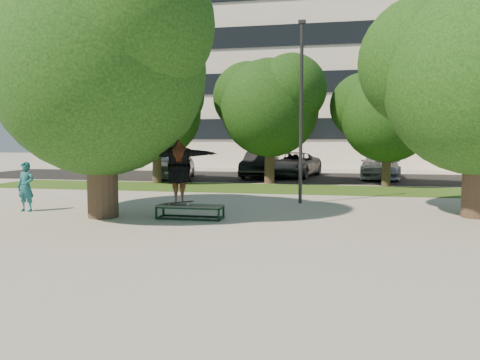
% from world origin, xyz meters
% --- Properties ---
extents(ground, '(120.00, 120.00, 0.00)m').
position_xyz_m(ground, '(0.00, 0.00, 0.00)').
color(ground, '#9B958E').
rests_on(ground, ground).
extents(grass_strip, '(30.00, 4.00, 0.02)m').
position_xyz_m(grass_strip, '(1.00, 9.50, 0.01)').
color(grass_strip, '#294D16').
rests_on(grass_strip, ground).
extents(asphalt_strip, '(40.00, 8.00, 0.01)m').
position_xyz_m(asphalt_strip, '(0.00, 16.00, 0.01)').
color(asphalt_strip, black).
rests_on(asphalt_strip, ground).
extents(tree_left, '(6.96, 5.95, 7.12)m').
position_xyz_m(tree_left, '(-4.29, 1.09, 4.42)').
color(tree_left, '#38281E').
rests_on(tree_left, ground).
extents(tree_right, '(6.24, 5.33, 6.51)m').
position_xyz_m(tree_right, '(5.92, 3.08, 4.09)').
color(tree_right, '#38281E').
rests_on(tree_right, ground).
extents(bg_tree_left, '(5.28, 4.51, 5.77)m').
position_xyz_m(bg_tree_left, '(-6.57, 11.07, 3.73)').
color(bg_tree_left, '#38281E').
rests_on(bg_tree_left, ground).
extents(bg_tree_mid, '(5.76, 4.92, 6.24)m').
position_xyz_m(bg_tree_mid, '(-1.08, 12.08, 4.02)').
color(bg_tree_mid, '#38281E').
rests_on(bg_tree_mid, ground).
extents(bg_tree_right, '(5.04, 4.31, 5.43)m').
position_xyz_m(bg_tree_right, '(4.43, 11.57, 3.49)').
color(bg_tree_right, '#38281E').
rests_on(bg_tree_right, ground).
extents(lamppost, '(0.25, 0.15, 6.11)m').
position_xyz_m(lamppost, '(1.00, 5.00, 3.15)').
color(lamppost, '#2D2D30').
rests_on(lamppost, ground).
extents(office_building, '(30.00, 14.12, 16.00)m').
position_xyz_m(office_building, '(-2.00, 31.98, 8.00)').
color(office_building, beige).
rests_on(office_building, ground).
extents(grind_box, '(1.80, 0.60, 0.38)m').
position_xyz_m(grind_box, '(-1.74, 1.24, 0.19)').
color(grind_box, black).
rests_on(grind_box, ground).
extents(skater_rig, '(2.17, 1.16, 1.78)m').
position_xyz_m(skater_rig, '(-2.05, 1.24, 1.30)').
color(skater_rig, white).
rests_on(skater_rig, grind_box).
extents(bystander, '(0.57, 0.39, 1.50)m').
position_xyz_m(bystander, '(-7.00, 1.55, 0.75)').
color(bystander, '#1B5C67').
rests_on(bystander, ground).
extents(car_silver_a, '(2.88, 5.12, 1.65)m').
position_xyz_m(car_silver_a, '(-6.55, 13.80, 0.82)').
color(car_silver_a, silver).
rests_on(car_silver_a, asphalt_strip).
extents(car_dark, '(1.69, 4.58, 1.50)m').
position_xyz_m(car_dark, '(-2.04, 15.60, 0.75)').
color(car_dark, black).
rests_on(car_dark, asphalt_strip).
extents(car_grey, '(3.33, 5.53, 1.44)m').
position_xyz_m(car_grey, '(-0.19, 16.40, 0.72)').
color(car_grey, '#525156').
rests_on(car_grey, asphalt_strip).
extents(car_silver_b, '(2.50, 5.24, 1.47)m').
position_xyz_m(car_silver_b, '(4.66, 16.07, 0.74)').
color(car_silver_b, '#A8A8AC').
rests_on(car_silver_b, asphalt_strip).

